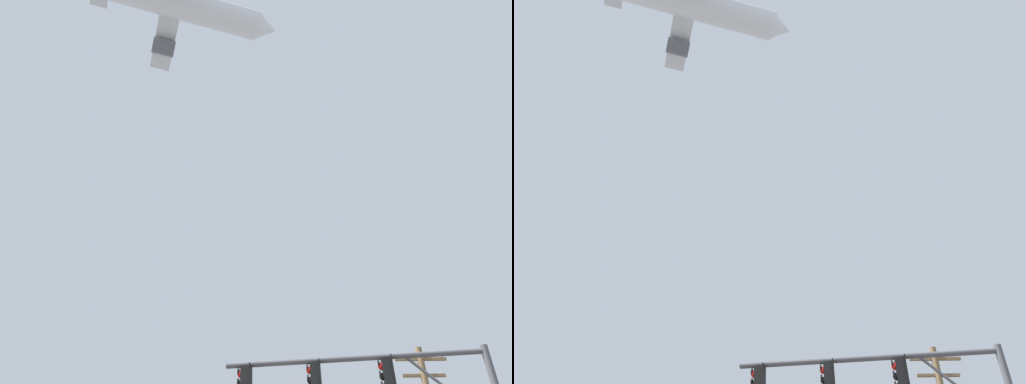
# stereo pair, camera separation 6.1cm
# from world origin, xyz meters

# --- Properties ---
(airplane) EXTENTS (19.74, 15.25, 5.49)m
(airplane) POSITION_xyz_m (-7.69, 20.12, 45.26)
(airplane) COLOR white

